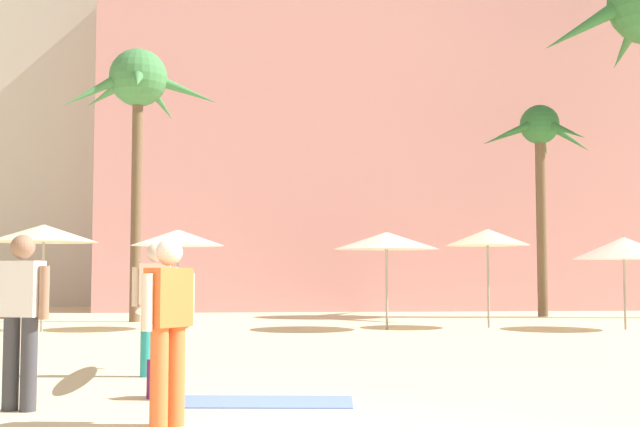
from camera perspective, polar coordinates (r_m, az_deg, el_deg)
hotel_pink at (r=35.85m, az=3.75°, el=4.48°), size 21.30×11.96×13.35m
palm_tree_far_left at (r=24.55m, az=-12.27°, el=8.06°), size 4.35×4.46×7.70m
palm_tree_left at (r=27.41m, az=14.72°, el=4.52°), size 3.57×3.43×6.65m
cafe_umbrella_1 at (r=20.49m, az=-18.25°, el=-1.29°), size 2.49×2.49×2.48m
cafe_umbrella_2 at (r=21.51m, az=19.93°, el=-2.22°), size 2.42×2.42×2.22m
cafe_umbrella_3 at (r=20.26m, az=4.54°, el=-1.86°), size 2.54×2.54×2.34m
cafe_umbrella_4 at (r=20.51m, az=-9.64°, el=-1.64°), size 2.25×2.25×2.40m
cafe_umbrella_5 at (r=21.30m, az=11.32°, el=-1.60°), size 2.09×2.09×2.45m
beach_towel at (r=9.02m, az=-4.16°, el=-12.64°), size 2.04×1.04×0.01m
backpack at (r=9.40m, az=-10.58°, el=-11.03°), size 0.35×0.35×0.42m
person_mid_center at (r=11.18m, az=-11.22°, el=-6.14°), size 0.60×3.00×1.74m
person_near_right at (r=7.60m, az=-10.27°, el=-7.35°), size 0.47×0.52×1.66m
person_mid_right at (r=8.87m, az=-19.64°, el=-6.42°), size 0.60×0.34×1.73m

